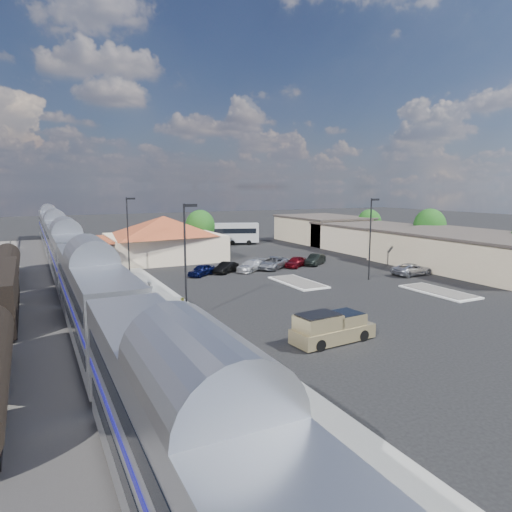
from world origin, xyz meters
name	(u,v)px	position (x,y,z in m)	size (l,w,h in m)	color
ground	(274,291)	(0.00, 0.00, 0.00)	(280.00, 280.00, 0.00)	black
railbed	(39,295)	(-21.00, 8.00, 0.06)	(16.00, 100.00, 0.12)	#4C4944
platform	(139,290)	(-12.00, 6.00, 0.09)	(5.50, 92.00, 0.18)	gray
passenger_train	(67,257)	(-18.00, 12.92, 2.87)	(3.00, 104.00, 5.55)	silver
station_depot	(164,238)	(-4.56, 24.00, 3.13)	(18.35, 12.24, 6.20)	beige
buildings_east	(389,239)	(28.00, 14.28, 2.27)	(14.40, 51.40, 4.80)	#C6B28C
traffic_island_south	(298,282)	(4.00, 2.00, 0.10)	(3.30, 7.50, 0.21)	silver
traffic_island_north	(439,292)	(14.00, -8.00, 0.10)	(3.30, 7.50, 0.21)	silver
lamp_plat_s	(186,252)	(-10.90, -6.00, 5.34)	(1.08, 0.25, 9.00)	black
lamp_plat_n	(129,229)	(-10.90, 16.00, 5.34)	(1.08, 0.25, 9.00)	black
lamp_lot	(371,232)	(12.10, 0.00, 5.34)	(1.08, 0.25, 9.00)	black
tree_east_b	(430,226)	(34.00, 12.00, 4.22)	(4.94, 4.94, 6.96)	#382314
tree_east_c	(369,223)	(34.00, 26.00, 3.76)	(4.41, 4.41, 6.21)	#382314
tree_depot	(200,226)	(3.00, 30.00, 4.02)	(4.71, 4.71, 6.63)	#382314
pickup_truck	(333,328)	(-3.79, -15.03, 0.95)	(5.95, 2.59, 2.00)	tan
suv	(412,269)	(18.24, -0.24, 0.70)	(2.33, 5.05, 1.40)	#AEB0B6
coach_bus	(225,232)	(9.83, 36.00, 2.18)	(11.94, 6.57, 3.79)	silver
person_a	(183,308)	(-11.18, -5.76, 0.99)	(0.59, 0.39, 1.61)	gold
person_b	(150,291)	(-12.17, 0.91, 1.06)	(0.85, 0.66, 1.75)	silver
parked_car_a	(202,270)	(-3.84, 10.51, 0.67)	(1.57, 3.91, 1.33)	#0C1240
parked_car_b	(226,268)	(-0.64, 10.81, 0.66)	(1.39, 3.99, 1.31)	black
parked_car_c	(251,266)	(2.56, 10.51, 0.69)	(1.93, 4.75, 1.38)	silver
parked_car_d	(273,263)	(5.76, 10.81, 0.75)	(2.50, 5.42, 1.51)	#919499
parked_car_e	(296,262)	(8.96, 10.51, 0.69)	(1.64, 4.07, 1.39)	maroon
parked_car_f	(315,260)	(12.16, 10.81, 0.71)	(1.50, 4.30, 1.42)	black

